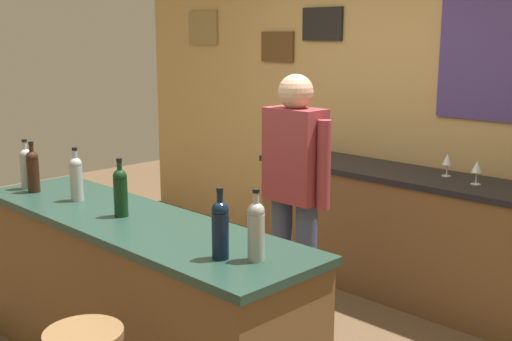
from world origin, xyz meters
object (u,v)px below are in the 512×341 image
(wine_bottle_f, at_px, (256,229))
(wine_glass_c, at_px, (477,168))
(wine_bottle_a, at_px, (26,167))
(wine_glass_a, at_px, (309,141))
(bartender, at_px, (295,188))
(wine_bottle_e, at_px, (220,227))
(wine_bottle_d, at_px, (120,191))
(wine_bottle_b, at_px, (33,170))
(wine_bottle_c, at_px, (76,177))
(wine_glass_b, at_px, (447,160))

(wine_bottle_f, relative_size, wine_glass_c, 1.97)
(wine_bottle_a, bearing_deg, wine_glass_c, 48.96)
(wine_glass_a, bearing_deg, bartender, -53.41)
(wine_bottle_e, xyz_separation_m, wine_glass_c, (0.09, 2.12, -0.05))
(wine_bottle_a, bearing_deg, wine_glass_a, 79.21)
(wine_glass_a, xyz_separation_m, wine_glass_c, (1.44, -0.04, 0.00))
(wine_bottle_e, bearing_deg, wine_glass_c, 87.60)
(wine_bottle_d, relative_size, wine_bottle_f, 1.00)
(wine_bottle_b, xyz_separation_m, wine_bottle_c, (0.36, 0.08, 0.00))
(wine_bottle_a, xyz_separation_m, wine_bottle_d, (0.92, 0.07, 0.00))
(wine_bottle_b, height_order, wine_glass_b, wine_bottle_b)
(wine_glass_a, height_order, wine_glass_b, same)
(wine_bottle_c, height_order, wine_bottle_e, same)
(wine_bottle_d, xyz_separation_m, wine_glass_a, (-0.51, 2.09, -0.05))
(wine_bottle_b, xyz_separation_m, wine_glass_b, (1.49, 2.23, -0.05))
(wine_bottle_e, height_order, wine_glass_a, wine_bottle_e)
(wine_glass_b, height_order, wine_glass_c, same)
(wine_bottle_c, relative_size, wine_glass_a, 1.97)
(wine_bottle_c, bearing_deg, wine_bottle_a, -171.58)
(bartender, bearing_deg, wine_bottle_f, -55.94)
(wine_glass_a, distance_m, wine_glass_b, 1.18)
(bartender, height_order, wine_glass_c, bartender)
(bartender, distance_m, wine_bottle_b, 1.56)
(bartender, relative_size, wine_bottle_c, 5.29)
(wine_bottle_d, xyz_separation_m, wine_bottle_e, (0.84, -0.07, 0.00))
(bartender, distance_m, wine_bottle_c, 1.27)
(wine_bottle_c, bearing_deg, bartender, 55.36)
(wine_bottle_b, distance_m, wine_bottle_f, 1.78)
(wine_glass_a, bearing_deg, wine_bottle_f, -54.64)
(wine_bottle_b, distance_m, wine_glass_b, 2.68)
(wine_bottle_e, bearing_deg, wine_glass_a, 121.96)
(wine_bottle_b, xyz_separation_m, wine_glass_a, (0.31, 2.17, -0.05))
(bartender, relative_size, wine_glass_b, 10.45)
(wine_bottle_b, distance_m, wine_bottle_e, 1.65)
(wine_bottle_e, bearing_deg, wine_bottle_f, 36.39)
(wine_bottle_f, height_order, wine_glass_c, wine_bottle_f)
(wine_bottle_a, relative_size, wine_glass_b, 1.97)
(wine_bottle_a, height_order, wine_bottle_b, same)
(wine_glass_a, bearing_deg, wine_bottle_a, -100.79)
(wine_bottle_f, distance_m, wine_glass_c, 2.04)
(wine_bottle_e, bearing_deg, wine_glass_b, 94.31)
(bartender, xyz_separation_m, wine_bottle_b, (-1.08, -1.12, 0.12))
(wine_bottle_c, height_order, wine_glass_c, wine_bottle_c)
(bartender, xyz_separation_m, wine_bottle_c, (-0.72, -1.04, 0.12))
(wine_bottle_a, height_order, wine_glass_c, wine_bottle_a)
(wine_glass_c, bearing_deg, wine_bottle_c, -123.87)
(wine_bottle_d, distance_m, wine_bottle_e, 0.84)
(wine_bottle_e, height_order, wine_glass_b, wine_bottle_e)
(wine_bottle_e, xyz_separation_m, wine_glass_a, (-1.35, 2.16, -0.05))
(wine_bottle_d, distance_m, wine_bottle_f, 0.96)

